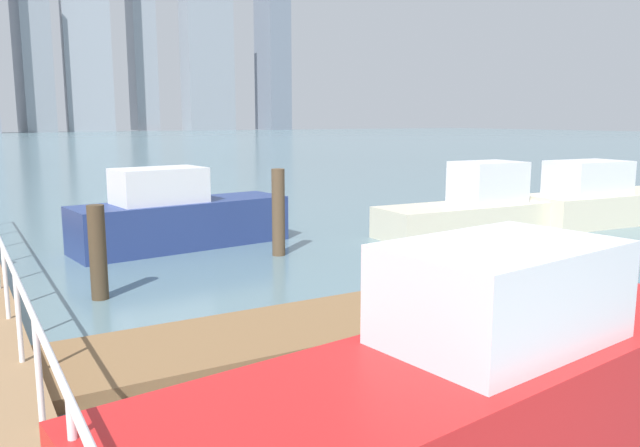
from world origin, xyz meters
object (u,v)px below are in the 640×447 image
at_px(moored_boat_0, 178,217).
at_px(moored_boat_5, 470,209).
at_px(moored_boat_2, 475,390).
at_px(moored_boat_1, 602,200).

relative_size(moored_boat_0, moored_boat_5, 1.08).
bearing_deg(moored_boat_2, moored_boat_5, 46.60).
xyz_separation_m(moored_boat_0, moored_boat_5, (7.67, -2.37, -0.06)).
xyz_separation_m(moored_boat_1, moored_boat_2, (-13.35, -8.32, 0.04)).
bearing_deg(moored_boat_0, moored_boat_5, -17.16).
distance_m(moored_boat_2, moored_boat_5, 12.40).
xyz_separation_m(moored_boat_2, moored_boat_5, (8.52, 9.01, -0.05)).
bearing_deg(moored_boat_0, moored_boat_1, -13.76).
height_order(moored_boat_0, moored_boat_5, moored_boat_0).
height_order(moored_boat_0, moored_boat_1, moored_boat_0).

